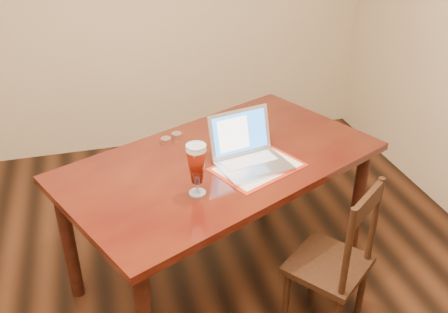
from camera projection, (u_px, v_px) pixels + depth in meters
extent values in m
cube|color=#461709|center=(221.00, 162.00, 2.73)|extent=(1.97, 1.60, 0.04)
cylinder|color=#38180E|center=(358.00, 202.00, 3.10)|extent=(0.08, 0.08, 0.76)
cylinder|color=#38180E|center=(69.00, 242.00, 2.77)|extent=(0.08, 0.08, 0.76)
cylinder|color=#38180E|center=(268.00, 154.00, 3.63)|extent=(0.08, 0.08, 0.76)
cube|color=#9C200E|center=(258.00, 167.00, 2.64)|extent=(0.54, 0.48, 0.00)
cube|color=beige|center=(258.00, 167.00, 2.64)|extent=(0.49, 0.42, 0.00)
cube|color=silver|center=(254.00, 166.00, 2.63)|extent=(0.41, 0.32, 0.02)
cube|color=silver|center=(249.00, 160.00, 2.67)|extent=(0.31, 0.17, 0.00)
cube|color=#B5B6BA|center=(261.00, 171.00, 2.57)|extent=(0.10, 0.08, 0.00)
cube|color=silver|center=(240.00, 132.00, 2.69)|extent=(0.37, 0.15, 0.24)
cube|color=blue|center=(240.00, 133.00, 2.68)|extent=(0.32, 0.12, 0.20)
cube|color=white|center=(234.00, 134.00, 2.67)|extent=(0.19, 0.08, 0.17)
cylinder|color=silver|center=(197.00, 193.00, 2.43)|extent=(0.08, 0.08, 0.01)
cylinder|color=silver|center=(197.00, 187.00, 2.41)|extent=(0.01, 0.01, 0.06)
cylinder|color=silver|center=(196.00, 149.00, 2.30)|extent=(0.10, 0.10, 0.02)
cylinder|color=silver|center=(196.00, 146.00, 2.30)|extent=(0.10, 0.10, 0.01)
cylinder|color=white|center=(166.00, 141.00, 2.86)|extent=(0.06, 0.06, 0.04)
cylinder|color=white|center=(177.00, 136.00, 2.91)|extent=(0.06, 0.06, 0.04)
cube|color=black|center=(328.00, 265.00, 2.59)|extent=(0.53, 0.52, 0.04)
cylinder|color=black|center=(361.00, 289.00, 2.72)|extent=(0.04, 0.04, 0.37)
cylinder|color=black|center=(286.00, 299.00, 2.66)|extent=(0.04, 0.04, 0.37)
cylinder|color=black|center=(314.00, 267.00, 2.88)|extent=(0.04, 0.04, 0.37)
cylinder|color=black|center=(348.00, 253.00, 2.28)|extent=(0.03, 0.03, 0.49)
cylinder|color=black|center=(374.00, 220.00, 2.49)|extent=(0.03, 0.03, 0.49)
cube|color=black|center=(367.00, 204.00, 2.29)|extent=(0.26, 0.21, 0.11)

